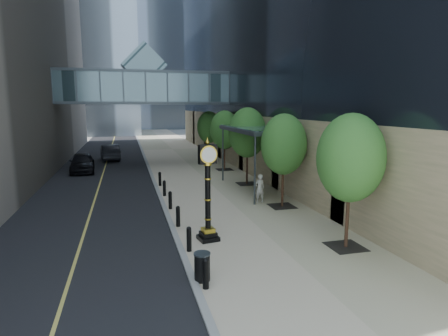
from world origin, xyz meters
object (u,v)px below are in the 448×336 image
at_px(trash_bin, 202,268).
at_px(car_near, 82,162).
at_px(street_clock, 208,198).
at_px(car_far, 110,152).
at_px(pedestrian, 260,188).

distance_m(trash_bin, car_near, 24.01).
height_order(street_clock, car_near, street_clock).
distance_m(street_clock, car_far, 27.20).
bearing_deg(car_near, pedestrian, -54.89).
height_order(trash_bin, car_near, car_near).
relative_size(trash_bin, car_near, 0.18).
relative_size(trash_bin, pedestrian, 0.52).
relative_size(street_clock, car_near, 0.87).
bearing_deg(pedestrian, car_far, -69.46).
relative_size(pedestrian, car_far, 0.34).
height_order(trash_bin, pedestrian, pedestrian).
bearing_deg(trash_bin, street_clock, 74.73).
bearing_deg(car_near, trash_bin, -79.22).
xyz_separation_m(car_near, car_far, (2.08, 7.15, -0.00)).
height_order(pedestrian, car_far, pedestrian).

